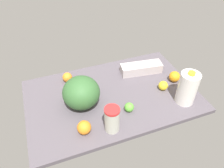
# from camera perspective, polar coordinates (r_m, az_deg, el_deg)

# --- Properties ---
(countertop) EXTENTS (1.20, 0.76, 0.03)m
(countertop) POSITION_cam_1_polar(r_m,az_deg,el_deg) (1.57, 0.00, -3.17)
(countertop) COLOR #564F57
(countertop) RESTS_ON ground
(tumbler_cup) EXTENTS (0.09, 0.09, 0.17)m
(tumbler_cup) POSITION_cam_1_polar(r_m,az_deg,el_deg) (1.29, 0.01, -9.19)
(tumbler_cup) COLOR beige
(tumbler_cup) RESTS_ON countertop
(watermelon) EXTENTS (0.25, 0.25, 0.21)m
(watermelon) POSITION_cam_1_polar(r_m,az_deg,el_deg) (1.44, -8.04, -2.23)
(watermelon) COLOR #366432
(watermelon) RESTS_ON countertop
(egg_carton) EXTENTS (0.34, 0.15, 0.08)m
(egg_carton) POSITION_cam_1_polar(r_m,az_deg,el_deg) (1.76, 7.63, 4.06)
(egg_carton) COLOR #BDB1B3
(egg_carton) RESTS_ON countertop
(milk_jug) EXTENTS (0.13, 0.13, 0.25)m
(milk_jug) POSITION_cam_1_polar(r_m,az_deg,el_deg) (1.52, 19.08, -1.01)
(milk_jug) COLOR white
(milk_jug) RESTS_ON countertop
(lemon_near_front) EXTENTS (0.07, 0.07, 0.07)m
(lemon_near_front) POSITION_cam_1_polar(r_m,az_deg,el_deg) (1.63, 13.21, -0.41)
(lemon_near_front) COLOR yellow
(lemon_near_front) RESTS_ON countertop
(orange_far_back) EXTENTS (0.08, 0.08, 0.08)m
(orange_far_back) POSITION_cam_1_polar(r_m,az_deg,el_deg) (1.72, 16.01, 1.88)
(orange_far_back) COLOR orange
(orange_far_back) RESTS_ON countertop
(orange_by_jug) EXTENTS (0.07, 0.07, 0.07)m
(orange_by_jug) POSITION_cam_1_polar(r_m,az_deg,el_deg) (1.69, -11.59, 1.75)
(orange_by_jug) COLOR orange
(orange_by_jug) RESTS_ON countertop
(lime_beside_bowl) EXTENTS (0.06, 0.06, 0.06)m
(lime_beside_bowl) POSITION_cam_1_polar(r_m,az_deg,el_deg) (1.44, 4.49, -6.06)
(lime_beside_bowl) COLOR #5DB739
(lime_beside_bowl) RESTS_ON countertop
(orange_loose) EXTENTS (0.08, 0.08, 0.08)m
(orange_loose) POSITION_cam_1_polar(r_m,az_deg,el_deg) (1.32, -7.29, -11.20)
(orange_loose) COLOR orange
(orange_loose) RESTS_ON countertop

